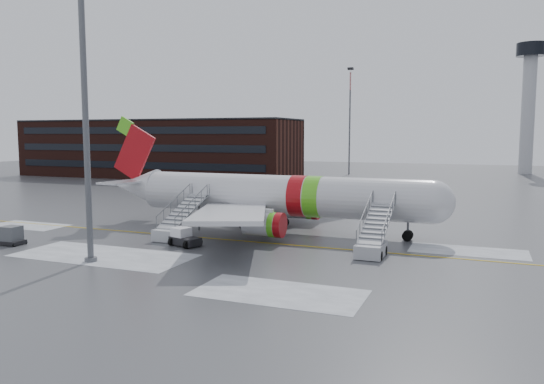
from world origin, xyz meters
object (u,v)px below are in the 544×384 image
at_px(airstair_aft, 175,226).
at_px(pushback_tug, 184,238).
at_px(airliner, 271,196).
at_px(airstair_fwd, 373,241).
at_px(light_mast_near, 84,91).
at_px(uld_container, 11,236).

height_order(airstair_aft, pushback_tug, airstair_aft).
xyz_separation_m(airliner, airstair_fwd, (11.17, -6.54, -2.35)).
xyz_separation_m(airstair_aft, light_mast_near, (-1.02, -9.89, 11.28)).
height_order(airliner, pushback_tug, airliner).
relative_size(airliner, light_mast_near, 1.48).
xyz_separation_m(airstair_fwd, airstair_aft, (-17.73, 0.00, 0.00)).
xyz_separation_m(airstair_fwd, pushback_tug, (-15.34, -2.55, -0.40)).
bearing_deg(airstair_fwd, airliner, 149.66).
bearing_deg(airstair_fwd, pushback_tug, -170.57).
bearing_deg(airstair_fwd, airstair_aft, 180.00).
distance_m(airliner, pushback_tug, 10.37).
bearing_deg(pushback_tug, airstair_aft, 133.28).
relative_size(airstair_fwd, pushback_tug, 2.64).
relative_size(airstair_aft, light_mast_near, 0.32).
relative_size(airliner, uld_container, 17.60).
height_order(airstair_aft, light_mast_near, light_mast_near).
distance_m(pushback_tug, uld_container, 14.58).
bearing_deg(uld_container, light_mast_near, -12.43).
bearing_deg(airliner, uld_container, -141.53).
bearing_deg(airliner, pushback_tug, -114.66).
bearing_deg(airstair_aft, airstair_fwd, 0.00).
xyz_separation_m(airstair_fwd, uld_container, (-29.00, -7.63, -0.32)).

